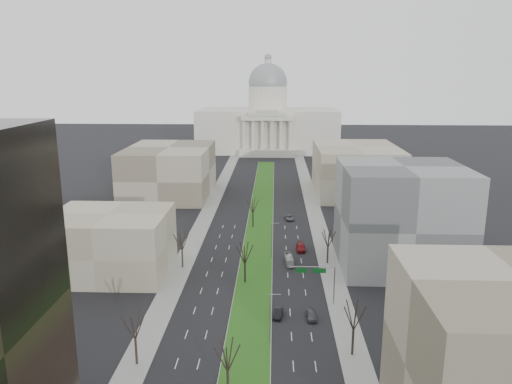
% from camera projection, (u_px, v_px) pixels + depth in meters
% --- Properties ---
extents(ground, '(600.00, 600.00, 0.00)m').
position_uv_depth(ground, '(260.00, 228.00, 148.05)').
color(ground, black).
rests_on(ground, ground).
extents(median, '(8.00, 222.03, 0.20)m').
position_uv_depth(median, '(260.00, 228.00, 147.04)').
color(median, '#999993').
rests_on(median, ground).
extents(sidewalk_left, '(5.00, 330.00, 0.15)m').
position_uv_depth(sidewalk_left, '(187.00, 257.00, 124.39)').
color(sidewalk_left, gray).
rests_on(sidewalk_left, ground).
extents(sidewalk_right, '(5.00, 330.00, 0.15)m').
position_uv_depth(sidewalk_right, '(327.00, 259.00, 123.10)').
color(sidewalk_right, gray).
rests_on(sidewalk_right, ground).
extents(capitol, '(80.00, 46.00, 55.00)m').
position_uv_depth(capitol, '(268.00, 123.00, 289.54)').
color(capitol, beige).
rests_on(capitol, ground).
extents(building_beige_left, '(26.00, 22.00, 14.00)m').
position_uv_depth(building_beige_left, '(110.00, 243.00, 113.62)').
color(building_beige_left, tan).
rests_on(building_beige_left, ground).
extents(building_grey_right, '(28.00, 26.00, 24.00)m').
position_uv_depth(building_grey_right, '(401.00, 217.00, 116.78)').
color(building_grey_right, '#585B5D').
rests_on(building_grey_right, ground).
extents(building_far_left, '(30.00, 40.00, 18.00)m').
position_uv_depth(building_far_left, '(169.00, 171.00, 186.09)').
color(building_far_left, '#7B715E').
rests_on(building_far_left, ground).
extents(building_far_right, '(30.00, 40.00, 18.00)m').
position_uv_depth(building_far_right, '(356.00, 170.00, 188.37)').
color(building_far_right, tan).
rests_on(building_far_right, ground).
extents(tree_left_mid, '(5.40, 5.40, 9.72)m').
position_uv_depth(tree_left_mid, '(134.00, 324.00, 77.10)').
color(tree_left_mid, black).
rests_on(tree_left_mid, ground).
extents(tree_left_far, '(5.28, 5.28, 9.50)m').
position_uv_depth(tree_left_far, '(182.00, 240.00, 115.99)').
color(tree_left_far, black).
rests_on(tree_left_far, ground).
extents(tree_right_mid, '(5.52, 5.52, 9.94)m').
position_uv_depth(tree_right_mid, '(354.00, 315.00, 79.68)').
color(tree_right_mid, black).
rests_on(tree_right_mid, ground).
extents(tree_right_far, '(5.04, 5.04, 9.07)m').
position_uv_depth(tree_right_far, '(328.00, 238.00, 118.68)').
color(tree_right_far, black).
rests_on(tree_right_far, ground).
extents(tree_median_a, '(5.40, 5.40, 9.72)m').
position_uv_depth(tree_median_a, '(227.00, 355.00, 68.77)').
color(tree_median_a, black).
rests_on(tree_median_a, ground).
extents(tree_median_b, '(5.40, 5.40, 9.72)m').
position_uv_depth(tree_median_b, '(245.00, 253.00, 107.62)').
color(tree_median_b, black).
rests_on(tree_median_b, ground).
extents(tree_median_c, '(5.40, 5.40, 9.72)m').
position_uv_depth(tree_median_c, '(253.00, 205.00, 146.48)').
color(tree_median_c, black).
rests_on(tree_median_c, ground).
extents(streetlamp_median_b, '(1.90, 0.20, 9.16)m').
position_uv_depth(streetlamp_median_b, '(270.00, 318.00, 83.64)').
color(streetlamp_median_b, gray).
rests_on(streetlamp_median_b, ground).
extents(streetlamp_median_c, '(1.90, 0.20, 9.16)m').
position_uv_depth(streetlamp_median_c, '(272.00, 240.00, 122.50)').
color(streetlamp_median_c, gray).
rests_on(streetlamp_median_c, ground).
extents(mast_arm_signs, '(9.12, 0.24, 8.09)m').
position_uv_depth(mast_arm_signs, '(321.00, 276.00, 97.57)').
color(mast_arm_signs, gray).
rests_on(mast_arm_signs, ground).
extents(car_grey_near, '(2.12, 4.59, 1.52)m').
position_uv_depth(car_grey_near, '(311.00, 315.00, 93.14)').
color(car_grey_near, '#44474B').
rests_on(car_grey_near, ground).
extents(car_black, '(2.03, 4.49, 1.43)m').
position_uv_depth(car_black, '(278.00, 313.00, 94.05)').
color(car_black, black).
rests_on(car_black, ground).
extents(car_red, '(2.29, 5.53, 1.60)m').
position_uv_depth(car_red, '(301.00, 248.00, 128.83)').
color(car_red, maroon).
rests_on(car_red, ground).
extents(car_grey_far, '(3.06, 5.34, 1.40)m').
position_uv_depth(car_grey_far, '(289.00, 218.00, 155.66)').
color(car_grey_far, '#575860').
rests_on(car_grey_far, ground).
extents(box_van, '(2.27, 7.22, 1.98)m').
position_uv_depth(box_van, '(289.00, 260.00, 120.03)').
color(box_van, silver).
rests_on(box_van, ground).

